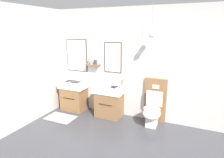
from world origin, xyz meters
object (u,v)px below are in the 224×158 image
at_px(vanity_sink_right, 109,100).
at_px(folded_hand_towel, 105,86).
at_px(vanity_sink_left, 74,95).
at_px(toilet, 153,108).
at_px(soap_dispenser, 123,82).
at_px(toothbrush_cup, 69,77).

relative_size(vanity_sink_right, folded_hand_towel, 3.43).
relative_size(vanity_sink_left, folded_hand_towel, 3.43).
bearing_deg(toilet, soap_dispenser, 167.62).
xyz_separation_m(toothbrush_cup, folded_hand_towel, (1.22, -0.30, -0.04)).
distance_m(toothbrush_cup, folded_hand_towel, 1.26).
height_order(vanity_sink_left, toothbrush_cup, toothbrush_cup).
bearing_deg(soap_dispenser, folded_hand_towel, -134.66).
xyz_separation_m(vanity_sink_right, folded_hand_towel, (-0.04, -0.14, 0.38)).
bearing_deg(vanity_sink_right, vanity_sink_left, 180.00).
xyz_separation_m(soap_dispenser, folded_hand_towel, (-0.31, -0.31, -0.06)).
bearing_deg(soap_dispenser, vanity_sink_left, -172.29).
distance_m(toilet, toothbrush_cup, 2.36).
xyz_separation_m(vanity_sink_right, toilet, (1.05, 0.00, -0.02)).
xyz_separation_m(vanity_sink_left, vanity_sink_right, (1.00, 0.00, 0.00)).
height_order(vanity_sink_right, soap_dispenser, soap_dispenser).
height_order(vanity_sink_left, soap_dispenser, soap_dispenser).
relative_size(vanity_sink_left, vanity_sink_right, 1.00).
bearing_deg(folded_hand_towel, toilet, 7.48).
bearing_deg(vanity_sink_left, folded_hand_towel, -8.34).
relative_size(vanity_sink_right, toothbrush_cup, 3.64).
bearing_deg(vanity_sink_right, soap_dispenser, 32.55).
distance_m(vanity_sink_left, toilet, 2.05).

